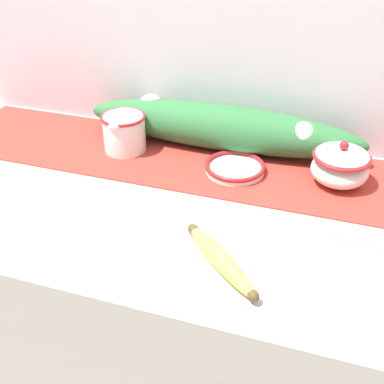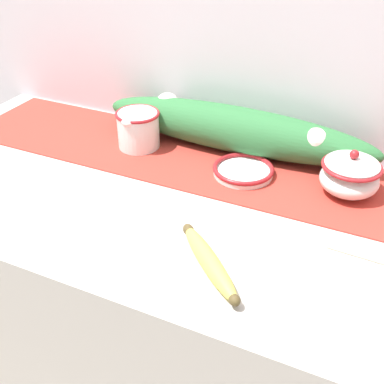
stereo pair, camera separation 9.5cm
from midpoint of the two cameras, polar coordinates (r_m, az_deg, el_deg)
The scene contains 8 objects.
countertop at distance 1.31m, azimuth -2.39°, elevation -17.08°, with size 1.47×0.63×0.87m, color #B7B2AD.
back_wall at distance 1.18m, azimuth 2.63°, elevation 21.24°, with size 2.27×0.04×2.40m, color silver.
table_runner at distance 1.14m, azimuth -0.09°, elevation 3.33°, with size 1.35×0.28×0.00m, color #B23328.
cream_pitcher at distance 1.20m, azimuth -10.30°, elevation 7.06°, with size 0.11×0.13×0.10m.
sugar_bowl at distance 1.08m, azimuth 14.79°, elevation 2.99°, with size 0.13×0.13×0.10m.
small_dish at distance 1.11m, azimuth 2.66°, elevation 2.85°, with size 0.14×0.14×0.02m.
banana at distance 0.84m, azimuth 0.12°, elevation -8.12°, with size 0.18×0.17×0.03m.
poinsettia_garland at distance 1.19m, azimuth 1.10°, elevation 7.70°, with size 0.70×0.12×0.11m.
Camera 1 is at (0.26, -0.79, 1.45)m, focal length 45.00 mm.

